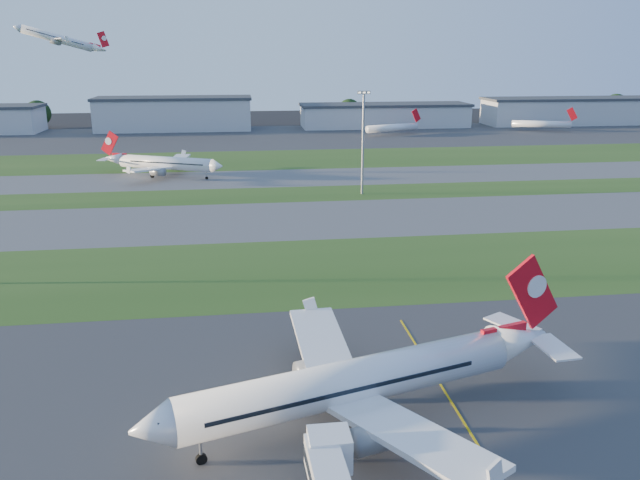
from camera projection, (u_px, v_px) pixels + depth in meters
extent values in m
plane|color=black|center=(431.00, 462.00, 55.07)|extent=(700.00, 700.00, 0.00)
cube|color=#333335|center=(431.00, 462.00, 55.07)|extent=(300.00, 70.00, 0.01)
cube|color=#294A18|center=(339.00, 269.00, 104.45)|extent=(300.00, 34.00, 0.01)
cube|color=#515154|center=(315.00, 219.00, 135.78)|extent=(300.00, 32.00, 0.01)
cube|color=#294A18|center=(303.00, 194.00, 159.52)|extent=(300.00, 18.00, 0.01)
cube|color=#515154|center=(295.00, 178.00, 180.41)|extent=(300.00, 26.00, 0.01)
cube|color=#294A18|center=(286.00, 159.00, 211.74)|extent=(300.00, 40.00, 0.01)
cube|color=#333335|center=(275.00, 137.00, 268.71)|extent=(400.00, 80.00, 0.01)
cube|color=gold|center=(485.00, 458.00, 55.69)|extent=(0.25, 60.00, 0.02)
cube|color=white|center=(329.00, 450.00, 50.28)|extent=(3.40, 3.00, 3.00)
cylinder|color=white|center=(351.00, 382.00, 59.17)|extent=(33.55, 13.66, 4.27)
cube|color=red|center=(532.00, 292.00, 65.81)|extent=(7.10, 2.45, 8.51)
cube|color=white|center=(411.00, 435.00, 51.90)|extent=(12.91, 17.10, 1.74)
cube|color=white|center=(323.00, 346.00, 67.65)|extent=(5.78, 17.06, 1.74)
cylinder|color=gray|center=(378.00, 437.00, 53.77)|extent=(5.26, 3.82, 2.59)
cylinder|color=gray|center=(318.00, 370.00, 65.18)|extent=(5.26, 3.82, 2.59)
cylinder|color=white|center=(166.00, 163.00, 180.28)|extent=(28.19, 15.64, 3.72)
cube|color=red|center=(110.00, 143.00, 184.13)|extent=(5.90, 2.96, 7.40)
cube|color=white|center=(177.00, 160.00, 187.85)|extent=(7.05, 15.23, 1.51)
cube|color=white|center=(149.00, 169.00, 173.55)|extent=(12.61, 14.19, 1.51)
cylinder|color=gray|center=(178.00, 165.00, 185.77)|extent=(4.67, 3.76, 2.25)
cylinder|color=gray|center=(158.00, 172.00, 175.40)|extent=(4.67, 3.76, 2.25)
cylinder|color=white|center=(57.00, 39.00, 227.01)|extent=(24.06, 10.23, 3.07)
cube|color=red|center=(100.00, 27.00, 232.03)|extent=(5.09, 1.85, 6.12)
cube|color=white|center=(61.00, 39.00, 221.84)|extent=(9.44, 12.24, 1.25)
cube|color=white|center=(59.00, 40.00, 233.07)|extent=(4.38, 12.33, 1.25)
cylinder|color=gray|center=(57.00, 42.00, 223.15)|extent=(3.80, 2.80, 1.86)
cylinder|color=gray|center=(56.00, 42.00, 231.29)|extent=(3.80, 2.80, 1.86)
cylinder|color=white|center=(392.00, 128.00, 272.60)|extent=(25.31, 12.68, 3.20)
cube|color=red|center=(416.00, 115.00, 277.32)|extent=(4.91, 2.21, 6.16)
cylinder|color=white|center=(541.00, 124.00, 286.23)|extent=(25.77, 10.82, 3.20)
cube|color=red|center=(572.00, 114.00, 282.70)|extent=(5.03, 1.83, 6.16)
cylinder|color=gray|center=(363.00, 145.00, 155.87)|extent=(0.60, 0.60, 25.00)
cube|color=gray|center=(364.00, 92.00, 152.15)|extent=(3.20, 0.50, 0.80)
cube|color=#FFF2CC|center=(364.00, 92.00, 152.15)|extent=(2.80, 0.70, 0.35)
cube|color=#AAAEB3|center=(174.00, 115.00, 289.60)|extent=(70.00, 22.00, 14.00)
cube|color=#383A3F|center=(173.00, 98.00, 287.41)|extent=(71.40, 23.00, 1.20)
cube|color=#AAAEB3|center=(385.00, 116.00, 302.56)|extent=(80.00, 22.00, 10.00)
cube|color=#383A3F|center=(385.00, 105.00, 300.95)|extent=(81.60, 23.00, 1.20)
cube|color=#AAAEB3|center=(578.00, 112.00, 314.65)|extent=(95.00, 22.00, 12.00)
cube|color=#383A3F|center=(580.00, 99.00, 312.75)|extent=(96.90, 23.00, 1.20)
cylinder|color=black|center=(39.00, 124.00, 297.18)|extent=(1.00, 1.00, 4.40)
sphere|color=black|center=(38.00, 113.00, 295.75)|extent=(12.10, 12.10, 12.10)
cylinder|color=black|center=(229.00, 123.00, 304.64)|extent=(1.00, 1.00, 3.60)
sphere|color=black|center=(229.00, 114.00, 303.47)|extent=(9.90, 9.90, 9.90)
cylinder|color=black|center=(349.00, 120.00, 314.83)|extent=(1.00, 1.00, 4.20)
sphere|color=black|center=(349.00, 110.00, 313.47)|extent=(11.55, 11.55, 11.55)
cylinder|color=black|center=(493.00, 119.00, 322.28)|extent=(1.00, 1.00, 3.80)
sphere|color=black|center=(493.00, 110.00, 321.05)|extent=(10.45, 10.45, 10.45)
cylinder|color=black|center=(614.00, 116.00, 334.63)|extent=(1.00, 1.00, 4.60)
sphere|color=black|center=(616.00, 106.00, 333.14)|extent=(12.65, 12.65, 12.65)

